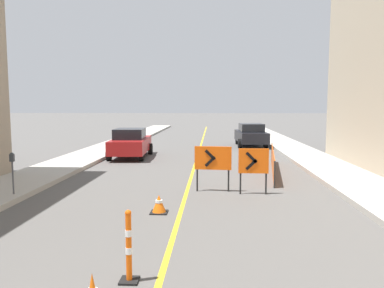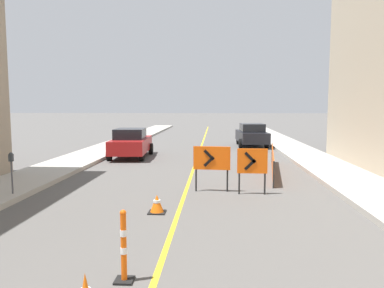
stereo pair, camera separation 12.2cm
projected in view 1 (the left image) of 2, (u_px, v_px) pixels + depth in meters
The scene contains 11 objects.
lane_stripe at pixel (198, 155), 21.26m from camera, with size 0.12×58.17×0.01m.
sidewalk_left at pixel (94, 153), 21.58m from camera, with size 2.38×58.17×0.17m.
sidewalk_right at pixel (305, 155), 20.92m from camera, with size 2.38×58.17×0.17m.
traffic_cone_fourth at pixel (159, 204), 9.87m from camera, with size 0.45×0.45×0.48m.
delineator_post_rear at pixel (129, 251), 5.98m from camera, with size 0.30×0.30×1.19m.
arrow_barricade_primary at pixel (213, 160), 12.27m from camera, with size 1.22×0.17×1.50m.
arrow_barricade_secondary at pixel (253, 163), 11.88m from camera, with size 0.95×0.08×1.47m.
safety_mesh_fence at pixel (273, 162), 15.74m from camera, with size 0.89×6.04×0.95m.
parked_car_curb_near at pixel (131, 143), 20.41m from camera, with size 2.05×4.40×1.59m.
parked_car_curb_mid at pixel (251, 135), 26.04m from camera, with size 2.04×4.39×1.59m.
parking_meter_far_curb at pixel (12, 165), 11.19m from camera, with size 0.12×0.11×1.26m.
Camera 1 is at (0.84, 8.02, 2.83)m, focal length 35.00 mm.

